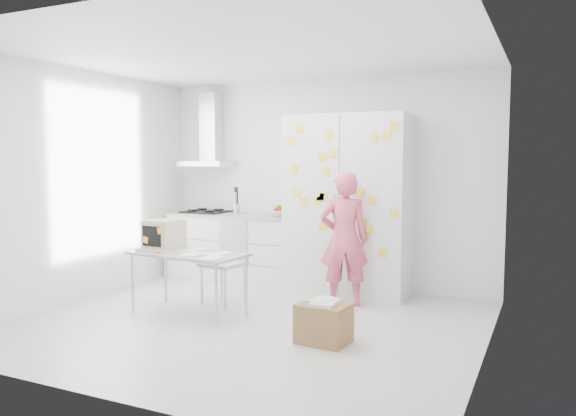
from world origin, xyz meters
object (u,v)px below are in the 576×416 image
at_px(person, 344,239).
at_px(chair, 227,256).
at_px(desk, 172,243).
at_px(cardboard_box, 324,323).

xyz_separation_m(person, chair, (-1.26, -0.46, -0.22)).
height_order(desk, cardboard_box, desk).
distance_m(chair, cardboard_box, 1.81).
relative_size(person, cardboard_box, 3.20).
xyz_separation_m(chair, cardboard_box, (1.54, -0.87, -0.35)).
distance_m(desk, cardboard_box, 2.00).
bearing_deg(desk, cardboard_box, -3.80).
distance_m(desk, chair, 0.70).
relative_size(person, desk, 1.17).
relative_size(desk, chair, 1.36).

